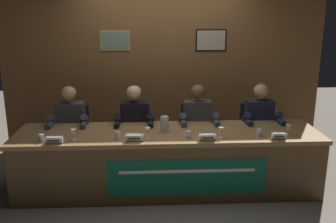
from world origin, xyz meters
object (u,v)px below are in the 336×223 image
Objects in this scene: chair_center_right at (196,138)px; chair_far_right at (255,137)px; nameplate_far_left at (54,140)px; juice_glass_center_left at (148,131)px; nameplate_far_right at (279,136)px; water_cup_far_right at (259,133)px; panelist_far_left at (70,125)px; juice_glass_far_right at (288,128)px; panelist_far_right at (260,122)px; juice_glass_far_left at (73,132)px; water_pitcher_central at (165,124)px; juice_glass_center_right at (221,130)px; chair_far_left at (74,140)px; nameplate_center_left at (134,138)px; document_stack_center_left at (135,136)px; water_cup_center_left at (118,136)px; nameplate_center_right at (208,137)px; conference_table at (169,152)px; water_cup_far_left at (42,138)px; panelist_center_left at (134,124)px; panelist_center_right at (198,123)px; water_cup_center_right at (189,135)px.

chair_center_right is 1.00× the size of chair_far_right.
juice_glass_center_left reaches higher than nameplate_far_left.
water_cup_far_right is at bearing 145.51° from nameplate_far_right.
panelist_far_left is 9.90× the size of juice_glass_far_right.
panelist_far_right is at bearing 23.16° from juice_glass_center_left.
juice_glass_far_left is 1.00× the size of juice_glass_center_left.
juice_glass_center_right is at bearing -20.92° from water_pitcher_central.
nameplate_center_left is (0.86, -0.95, 0.34)m from chair_far_left.
chair_far_left is 3.87× the size of document_stack_center_left.
panelist_far_left is 9.90× the size of juice_glass_center_right.
water_cup_center_left is 0.46× the size of nameplate_center_right.
water_cup_far_left is at bearing -173.83° from conference_table.
water_cup_center_left is 1.63m from water_cup_far_right.
water_cup_far_right reaches higher than nameplate_center_left.
nameplate_center_right is 1.50× the size of juice_glass_center_right.
panelist_far_right is 5.28× the size of document_stack_center_left.
panelist_far_left and panelist_far_right have the same top height.
nameplate_center_right is (1.68, -0.97, 0.34)m from chair_far_left.
panelist_center_left is 14.44× the size of water_cup_center_left.
panelist_far_right is at bearing 19.24° from document_stack_center_left.
panelist_center_left reaches higher than nameplate_far_right.
panelist_center_left is at bearing -13.43° from chair_far_left.
chair_far_right reaches higher than juice_glass_center_right.
juice_glass_far_left is 0.10× the size of panelist_center_right.
document_stack_center_left is (-0.62, 0.09, -0.03)m from water_cup_center_right.
juice_glass_center_right is at bearing -1.86° from juice_glass_center_left.
nameplate_far_left is 1.53× the size of juice_glass_far_left.
nameplate_center_right is at bearing -6.66° from water_cup_center_left.
water_cup_far_left is (-0.16, -0.89, 0.34)m from chair_far_left.
nameplate_far_left is 0.17m from water_cup_far_left.
juice_glass_center_right is at bearing -25.13° from chair_far_left.
water_cup_center_left is at bearing -156.88° from document_stack_center_left.
document_stack_center_left is (-1.63, 0.19, -0.03)m from nameplate_far_right.
juice_glass_center_right is (1.01, -0.67, 0.11)m from panelist_center_left.
water_cup_far_right is (0.45, 0.03, -0.05)m from juice_glass_center_right.
conference_table is 0.55m from nameplate_center_right.
chair_far_right is (2.33, 0.85, -0.39)m from juice_glass_far_left.
panelist_far_right is (0.83, 0.00, 0.00)m from panelist_center_right.
water_cup_far_right is at bearing -176.13° from juice_glass_far_right.
chair_center_right is 0.83m from chair_far_right.
juice_glass_center_right is (0.18, -0.87, 0.39)m from chair_center_right.
conference_table is 0.36m from water_cup_center_right.
nameplate_far_right is (2.49, -0.97, 0.34)m from chair_far_left.
panelist_far_right reaches higher than conference_table.
panelist_far_left reaches higher than water_cup_center_left.
water_pitcher_central reaches higher than nameplate_far_right.
nameplate_far_right is (0.82, -0.97, 0.34)m from chair_center_right.
document_stack_center_left is at bearing -156.91° from water_pitcher_central.
water_pitcher_central is at bearing 12.39° from juice_glass_far_left.
water_cup_far_right is at bearing -15.52° from panelist_far_left.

